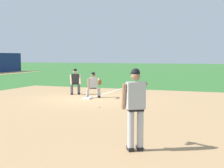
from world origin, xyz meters
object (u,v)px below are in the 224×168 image
object	(u,v)px
baseball	(99,106)
pitcher	(136,104)
first_base_bag	(87,98)
first_baseman	(94,84)
umpire	(75,80)

from	to	relation	value
baseball	pitcher	world-z (taller)	pitcher
baseball	pitcher	bearing A→B (deg)	-149.38
first_base_bag	first_baseman	distance (m)	0.88
first_base_bag	first_baseman	bearing A→B (deg)	-10.80
umpire	pitcher	bearing A→B (deg)	-145.73
pitcher	first_baseman	world-z (taller)	pitcher
first_baseman	pitcher	bearing A→B (deg)	-150.41
first_base_bag	pitcher	xyz separation A→B (m)	(-7.39, -4.61, 1.01)
first_base_bag	baseball	xyz separation A→B (m)	(-2.15, -1.51, -0.01)
baseball	pitcher	xyz separation A→B (m)	(-5.24, -3.10, 1.02)
first_base_bag	first_baseman	size ratio (longest dim) A/B	0.28
first_base_bag	baseball	distance (m)	2.63
baseball	first_baseman	xyz separation A→B (m)	(2.70, 1.41, 0.69)
baseball	first_baseman	size ratio (longest dim) A/B	0.06
first_base_bag	umpire	xyz separation A→B (m)	(1.45, 1.41, 0.75)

